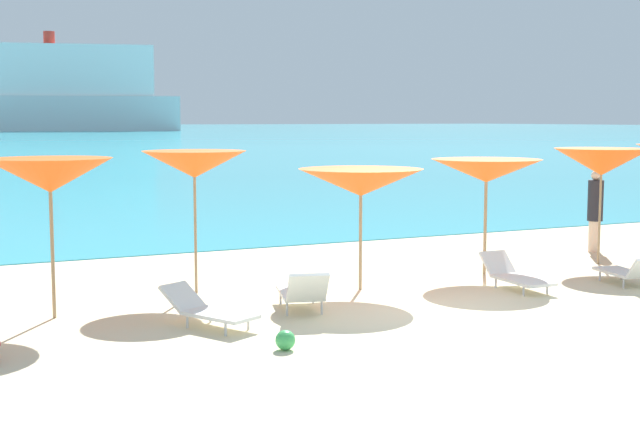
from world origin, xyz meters
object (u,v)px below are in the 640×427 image
object	(u,v)px
umbrella_5	(486,171)
lounge_chair_7	(302,292)
umbrella_4	(361,183)
beach_ball	(285,340)
umbrella_6	(602,162)
lounge_chair_2	(515,275)
umbrella_2	(50,176)
beachgoer_1	(595,209)
lounge_chair_6	(628,271)
lounge_chair_4	(208,309)
cruise_ship	(77,93)
umbrella_3	(194,165)

from	to	relation	value
umbrella_5	lounge_chair_7	world-z (taller)	umbrella_5
umbrella_4	beach_ball	world-z (taller)	umbrella_4
umbrella_6	lounge_chair_2	world-z (taller)	umbrella_6
umbrella_2	beachgoer_1	size ratio (longest dim) A/B	1.31
lounge_chair_6	lounge_chair_7	xyz separation A→B (m)	(-6.05, 0.49, 0.07)
lounge_chair_2	lounge_chair_4	xyz separation A→B (m)	(-5.64, -0.38, 0.01)
umbrella_5	beachgoer_1	distance (m)	4.17
umbrella_5	cruise_ship	xyz separation A→B (m)	(27.99, 202.18, 7.15)
umbrella_3	umbrella_4	bearing A→B (deg)	-18.93
lounge_chair_2	umbrella_3	bearing A→B (deg)	160.66
lounge_chair_6	lounge_chair_7	distance (m)	6.07
cruise_ship	umbrella_5	bearing A→B (deg)	-84.48
lounge_chair_4	beach_ball	xyz separation A→B (m)	(0.50, -1.61, -0.13)
lounge_chair_4	beachgoer_1	distance (m)	10.34
umbrella_5	lounge_chair_4	world-z (taller)	umbrella_5
lounge_chair_6	beach_ball	xyz separation A→B (m)	(-7.13, -1.39, -0.12)
lounge_chair_4	lounge_chair_7	size ratio (longest dim) A/B	0.94
lounge_chair_7	beach_ball	distance (m)	2.18
umbrella_5	cruise_ship	size ratio (longest dim) A/B	0.04
lounge_chair_6	beachgoer_1	size ratio (longest dim) A/B	0.79
umbrella_4	lounge_chair_7	size ratio (longest dim) A/B	1.33
umbrella_6	cruise_ship	xyz separation A→B (m)	(25.20, 202.19, 7.05)
umbrella_2	umbrella_6	xyz separation A→B (m)	(10.67, 0.26, -0.04)
umbrella_2	lounge_chair_7	distance (m)	4.07
umbrella_4	lounge_chair_7	world-z (taller)	umbrella_4
lounge_chair_2	lounge_chair_7	size ratio (longest dim) A/B	0.92
lounge_chair_7	beachgoer_1	world-z (taller)	beachgoer_1
lounge_chair_2	beachgoer_1	distance (m)	5.03
umbrella_3	lounge_chair_2	xyz separation A→B (m)	(5.07, -1.99, -1.92)
umbrella_4	beach_ball	size ratio (longest dim) A/B	8.68
umbrella_2	umbrella_4	xyz separation A→B (m)	(5.07, -0.04, -0.26)
lounge_chair_2	lounge_chair_6	size ratio (longest dim) A/B	1.08
beachgoer_1	cruise_ship	world-z (taller)	cruise_ship
umbrella_6	beachgoer_1	world-z (taller)	umbrella_6
lounge_chair_4	lounge_chair_2	bearing A→B (deg)	-23.47
umbrella_6	lounge_chair_4	distance (m)	9.16
umbrella_6	lounge_chair_2	xyz separation A→B (m)	(-3.16, -1.38, -1.82)
beachgoer_1	lounge_chair_6	bearing A→B (deg)	54.56
umbrella_6	beachgoer_1	bearing A→B (deg)	50.14
umbrella_3	umbrella_6	bearing A→B (deg)	-4.22
umbrella_2	umbrella_3	bearing A→B (deg)	19.63
lounge_chair_4	cruise_ship	xyz separation A→B (m)	(34.01, 203.94, 8.85)
umbrella_5	beachgoer_1	xyz separation A→B (m)	(3.85, 1.26, -1.00)
beach_ball	umbrella_6	bearing A→B (deg)	22.05
umbrella_6	lounge_chair_7	size ratio (longest dim) A/B	1.39
umbrella_4	umbrella_6	world-z (taller)	umbrella_6
umbrella_2	beach_ball	xyz separation A→B (m)	(2.37, -3.10, -1.97)
cruise_ship	umbrella_6	bearing A→B (deg)	-83.70
lounge_chair_2	cruise_ship	size ratio (longest dim) A/B	0.03
lounge_chair_4	cruise_ship	distance (m)	206.95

